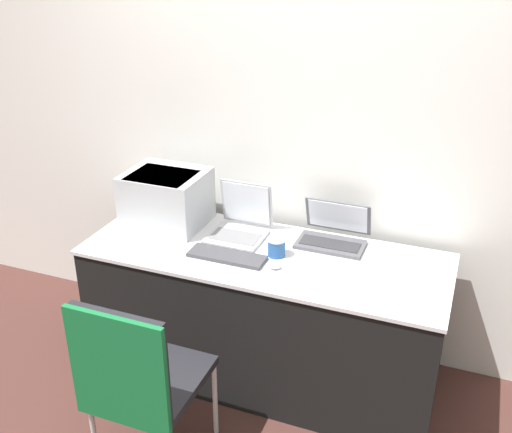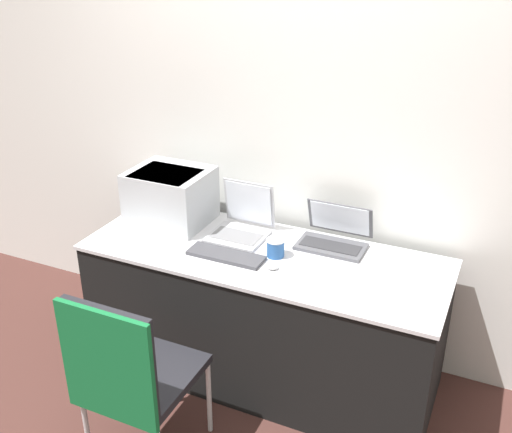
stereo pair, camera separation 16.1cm
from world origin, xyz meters
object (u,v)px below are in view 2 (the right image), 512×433
(laptop_right, at_px, (334,236))
(mouse, at_px, (272,266))
(laptop_left, at_px, (242,224))
(printer, at_px, (170,194))
(coffee_cup, at_px, (276,248))
(chair, at_px, (127,370))
(external_keyboard, at_px, (226,255))

(laptop_right, distance_m, mouse, 0.42)
(laptop_left, bearing_deg, printer, -177.68)
(mouse, bearing_deg, coffee_cup, 105.70)
(printer, height_order, coffee_cup, printer)
(laptop_right, height_order, coffee_cup, laptop_right)
(printer, height_order, chair, printer)
(chair, bearing_deg, mouse, 64.49)
(laptop_left, bearing_deg, coffee_cup, -29.94)
(laptop_right, xyz_separation_m, external_keyboard, (-0.45, -0.36, -0.04))
(laptop_left, distance_m, chair, 1.04)
(coffee_cup, distance_m, chair, 0.95)
(laptop_right, relative_size, mouse, 5.70)
(laptop_right, xyz_separation_m, mouse, (-0.19, -0.37, -0.03))
(coffee_cup, height_order, chair, chair)
(external_keyboard, relative_size, mouse, 6.40)
(laptop_left, bearing_deg, external_keyboard, -81.53)
(coffee_cup, xyz_separation_m, mouse, (0.04, -0.13, -0.03))
(laptop_right, distance_m, coffee_cup, 0.34)
(laptop_left, distance_m, external_keyboard, 0.27)
(mouse, height_order, chair, chair)
(external_keyboard, distance_m, coffee_cup, 0.25)
(printer, relative_size, coffee_cup, 4.48)
(printer, xyz_separation_m, chair, (0.38, -0.99, -0.35))
(mouse, bearing_deg, laptop_left, 137.04)
(external_keyboard, bearing_deg, printer, 152.22)
(printer, distance_m, coffee_cup, 0.72)
(printer, xyz_separation_m, mouse, (0.73, -0.26, -0.15))
(external_keyboard, height_order, chair, chair)
(mouse, xyz_separation_m, chair, (-0.35, -0.73, -0.21))
(laptop_left, relative_size, chair, 0.33)
(coffee_cup, relative_size, chair, 0.10)
(mouse, bearing_deg, printer, 160.42)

